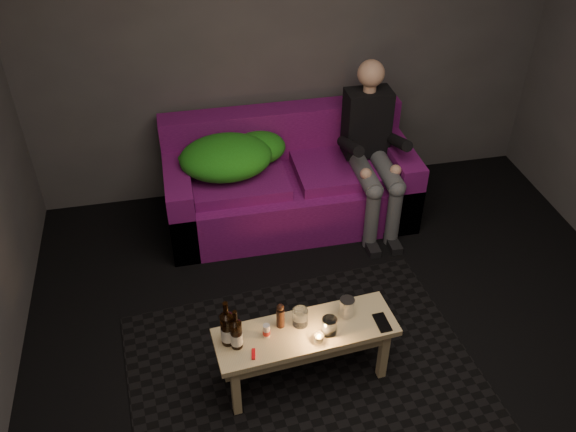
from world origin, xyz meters
name	(u,v)px	position (x,y,z in m)	size (l,w,h in m)	color
floor	(373,400)	(0.00, 0.00, 0.00)	(4.50, 4.50, 0.00)	black
room	(372,100)	(0.00, 0.47, 1.64)	(4.50, 4.50, 4.50)	silver
rug	(303,370)	(-0.34, 0.28, 0.00)	(2.01, 1.46, 0.01)	black
sofa	(288,183)	(-0.11, 1.81, 0.29)	(1.84, 0.83, 0.79)	#610D5D
green_blanket	(231,155)	(-0.54, 1.81, 0.60)	(0.81, 0.55, 0.28)	#278818
person	(372,146)	(0.48, 1.66, 0.64)	(0.33, 0.76, 1.23)	black
coffee_table	(306,339)	(-0.34, 0.23, 0.34)	(1.03, 0.41, 0.41)	tan
beer_bottle_a	(227,328)	(-0.77, 0.24, 0.52)	(0.07, 0.07, 0.29)	black
beer_bottle_b	(236,334)	(-0.73, 0.20, 0.51)	(0.07, 0.07, 0.26)	black
salt_shaker	(266,331)	(-0.56, 0.24, 0.45)	(0.04, 0.04, 0.08)	silver
pepper_mill	(280,318)	(-0.47, 0.29, 0.47)	(0.05, 0.05, 0.12)	black
tumbler_back	(300,317)	(-0.37, 0.28, 0.46)	(0.09, 0.09, 0.10)	white
tealight	(319,337)	(-0.29, 0.15, 0.43)	(0.05, 0.05, 0.04)	white
tumbler_front	(329,326)	(-0.23, 0.19, 0.46)	(0.08, 0.08, 0.10)	white
steel_cup	(347,307)	(-0.10, 0.30, 0.47)	(0.08, 0.08, 0.11)	silver
smartphone	(382,322)	(0.08, 0.20, 0.42)	(0.07, 0.14, 0.01)	black
red_lighter	(253,354)	(-0.65, 0.12, 0.42)	(0.02, 0.07, 0.01)	red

